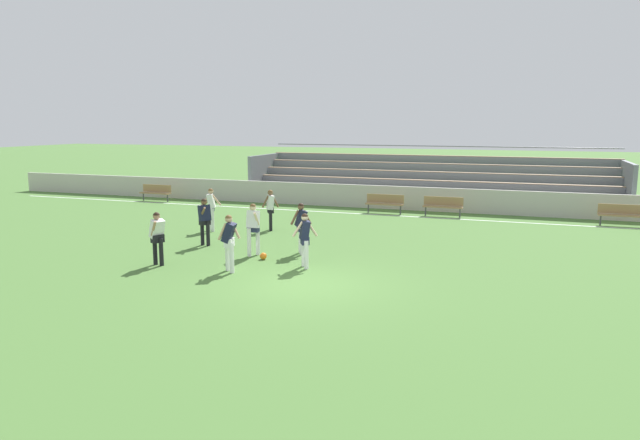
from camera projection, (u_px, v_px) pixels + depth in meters
name	position (u px, v px, depth m)	size (l,w,h in m)	color
ground_plane	(303.00, 285.00, 15.34)	(160.00, 160.00, 0.00)	#477033
field_line_sideline	(397.00, 216.00, 26.60)	(44.00, 0.12, 0.01)	white
sideline_wall	(406.00, 198.00, 28.34)	(48.00, 0.16, 1.16)	#BCB7AD
bleacher_stand	(427.00, 178.00, 31.06)	(19.50, 4.38, 2.97)	#897051
bench_near_wall_gap	(385.00, 202.00, 27.27)	(1.80, 0.40, 0.90)	#99754C
bench_near_bin	(621.00, 213.00, 23.95)	(1.80, 0.40, 0.90)	#99754C
bench_centre_sideline	(156.00, 191.00, 31.49)	(1.80, 0.40, 0.90)	#99754C
bench_far_right	(443.00, 205.00, 26.37)	(1.80, 0.40, 0.90)	#99754C
player_white_dropping_back	(253.00, 225.00, 18.52)	(0.44, 0.59, 1.71)	white
player_dark_challenging	(301.00, 224.00, 18.78)	(0.66, 0.53, 1.69)	white
player_white_deep_cover	(211.00, 206.00, 22.79)	(0.73, 0.48, 1.71)	white
player_white_trailing_run	(270.00, 206.00, 22.91)	(0.63, 0.48, 1.64)	black
player_white_wide_right	(157.00, 234.00, 17.28)	(0.51, 0.59, 1.63)	black
player_dark_pressing_high	(305.00, 236.00, 16.99)	(0.71, 0.48, 1.64)	white
player_dark_overlapping	(205.00, 218.00, 20.06)	(0.46, 0.66, 1.67)	black
player_dark_wide_left	(229.00, 238.00, 16.50)	(0.55, 0.45, 1.67)	white
soccer_ball	(263.00, 256.00, 18.14)	(0.22, 0.22, 0.22)	orange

